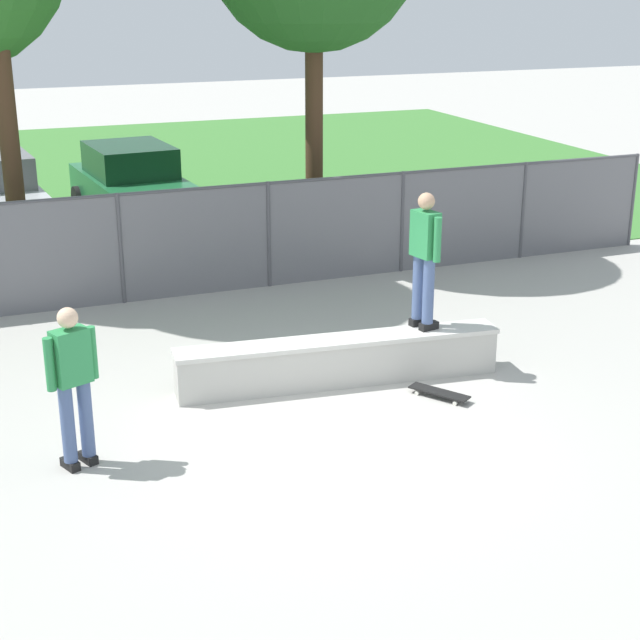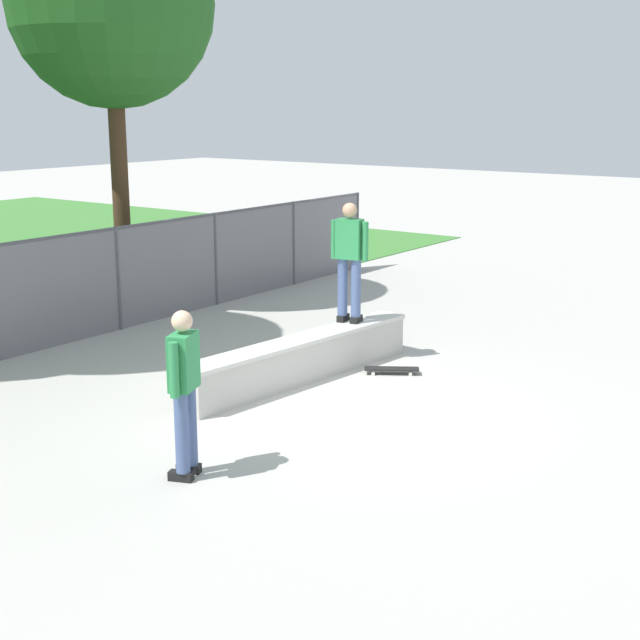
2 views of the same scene
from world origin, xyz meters
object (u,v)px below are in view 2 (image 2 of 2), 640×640
at_px(skateboarder, 349,257).
at_px(tree_mid, 111,5).
at_px(skateboard, 392,369).
at_px(bystander, 184,386).
at_px(concrete_ledge, 302,359).

distance_m(skateboarder, tree_mid, 7.00).
bearing_deg(tree_mid, skateboard, -97.24).
height_order(skateboarder, bystander, skateboarder).
height_order(skateboarder, tree_mid, tree_mid).
xyz_separation_m(tree_mid, bystander, (-5.33, -6.80, -4.61)).
height_order(concrete_ledge, tree_mid, tree_mid).
bearing_deg(bystander, concrete_ledge, 17.59).
bearing_deg(concrete_ledge, bystander, -162.41).
xyz_separation_m(skateboard, bystander, (-4.49, -0.20, 0.94)).
distance_m(concrete_ledge, skateboard, 1.37).
relative_size(concrete_ledge, skateboard, 5.54).
relative_size(skateboard, tree_mid, 0.10).
relative_size(tree_mid, bystander, 4.14).
height_order(concrete_ledge, skateboarder, skateboarder).
bearing_deg(concrete_ledge, skateboard, -42.29).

